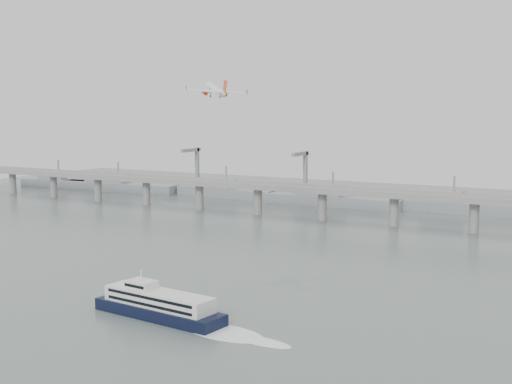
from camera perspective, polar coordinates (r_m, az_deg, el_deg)
The scene contains 5 objects.
ground at distance 279.94m, azimuth -5.59°, elevation -8.51°, with size 900.00×900.00×0.00m, color #566460.
bridge at distance 452.57m, azimuth 8.91°, elevation -0.40°, with size 800.00×22.00×23.90m.
distant_fleet at distance 580.74m, azimuth -3.20°, elevation 0.12°, with size 453.00×60.90×40.00m.
ferry at distance 250.60m, azimuth -8.10°, elevation -9.32°, with size 87.63×21.40×16.53m.
airliner at distance 349.91m, azimuth -3.37°, elevation 8.50°, with size 29.49×27.86×10.13m.
Camera 1 is at (155.16, -220.98, 73.88)m, focal length 48.00 mm.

